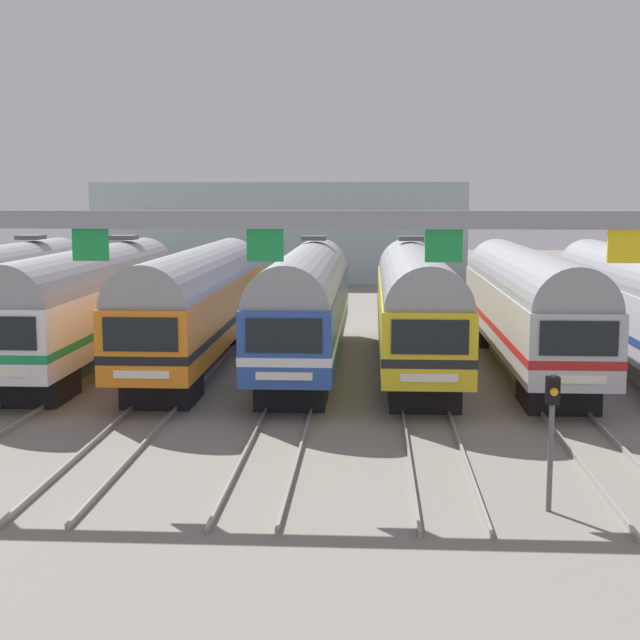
% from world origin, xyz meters
% --- Properties ---
extents(ground_plane, '(160.00, 160.00, 0.00)m').
position_xyz_m(ground_plane, '(0.00, 0.00, 0.00)').
color(ground_plane, gray).
extents(track_bed, '(27.48, 70.00, 0.15)m').
position_xyz_m(track_bed, '(-0.00, 17.00, 0.07)').
color(track_bed, gray).
rests_on(track_bed, ground).
extents(commuter_train_white, '(2.88, 18.06, 5.05)m').
position_xyz_m(commuter_train_white, '(-8.66, -0.00, 2.69)').
color(commuter_train_white, white).
rests_on(commuter_train_white, ground).
extents(commuter_train_orange, '(2.88, 18.06, 4.77)m').
position_xyz_m(commuter_train_orange, '(-4.33, -0.01, 2.69)').
color(commuter_train_orange, orange).
rests_on(commuter_train_orange, ground).
extents(commuter_train_blue, '(2.88, 18.06, 5.05)m').
position_xyz_m(commuter_train_blue, '(0.00, -0.00, 2.69)').
color(commuter_train_blue, '#284C9E').
rests_on(commuter_train_blue, ground).
extents(commuter_train_yellow, '(2.88, 18.06, 5.05)m').
position_xyz_m(commuter_train_yellow, '(4.33, -0.00, 2.69)').
color(commuter_train_yellow, gold).
rests_on(commuter_train_yellow, ground).
extents(commuter_train_stainless, '(2.88, 18.06, 4.77)m').
position_xyz_m(commuter_train_stainless, '(8.66, -0.01, 2.69)').
color(commuter_train_stainless, '#B2B5BA').
rests_on(commuter_train_stainless, ground).
extents(commuter_train_silver, '(2.88, 18.06, 4.77)m').
position_xyz_m(commuter_train_silver, '(12.99, -0.01, 2.69)').
color(commuter_train_silver, silver).
rests_on(commuter_train_silver, ground).
extents(catenary_gantry, '(31.22, 0.44, 6.97)m').
position_xyz_m(catenary_gantry, '(0.00, -13.50, 5.46)').
color(catenary_gantry, gray).
rests_on(catenary_gantry, ground).
extents(yard_signal_mast, '(0.28, 0.35, 3.04)m').
position_xyz_m(yard_signal_mast, '(6.49, -16.22, 2.12)').
color(yard_signal_mast, '#59595E').
rests_on(yard_signal_mast, ground).
extents(maintenance_building, '(29.34, 10.00, 7.87)m').
position_xyz_m(maintenance_building, '(-4.75, 38.98, 3.93)').
color(maintenance_building, '#9EB2B7').
rests_on(maintenance_building, ground).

